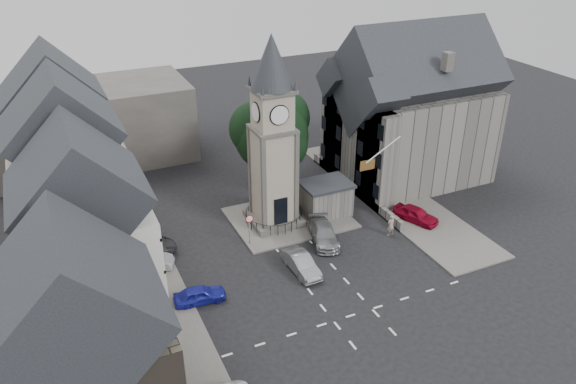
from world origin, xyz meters
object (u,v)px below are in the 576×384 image
car_west_blue (200,295)px  pedestrian (391,225)px  car_east_red (416,214)px  stone_shelter (326,198)px  clock_tower (273,135)px

car_west_blue → pedestrian: size_ratio=1.89×
car_east_red → stone_shelter: bearing=121.8°
car_west_blue → car_east_red: bearing=-77.1°
stone_shelter → pedestrian: 6.39m
stone_shelter → car_east_red: (6.48, -4.50, -0.86)m
car_east_red → pedestrian: size_ratio=2.11×
clock_tower → car_east_red: bearing=-23.9°
clock_tower → pedestrian: bearing=-36.8°
stone_shelter → car_east_red: 7.93m
stone_shelter → car_west_blue: size_ratio=1.19×
clock_tower → car_east_red: clock_tower is taller
pedestrian → stone_shelter: bearing=-63.0°
car_west_blue → car_east_red: size_ratio=0.89×
clock_tower → car_east_red: 14.40m
car_west_blue → car_east_red: car_east_red is taller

